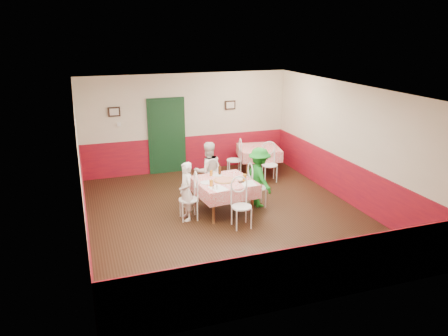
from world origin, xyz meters
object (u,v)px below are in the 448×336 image
object	(u,v)px
second_table	(259,160)
glass_a	(211,183)
glass_b	(245,178)
glass_c	(211,173)
main_table	(224,197)
chair_second_b	(270,165)
chair_far	(209,182)
beer_bottle	(220,170)
chair_right	(257,188)
chair_near	(242,207)
diner_right	(259,177)
chair_left	(189,200)
chair_second_a	(234,160)
diner_far	(208,171)
diner_left	(186,191)
pizza	(224,180)

from	to	relation	value
second_table	glass_a	world-z (taller)	glass_a
glass_b	glass_c	distance (m)	0.83
main_table	glass_b	bearing A→B (deg)	-22.98
second_table	chair_second_b	size ratio (longest dim) A/B	1.24
chair_second_b	glass_b	world-z (taller)	glass_b
chair_far	beer_bottle	world-z (taller)	beer_bottle
second_table	chair_right	distance (m)	2.48
second_table	chair_second_b	distance (m)	0.75
chair_far	glass_a	bearing A→B (deg)	68.60
glass_a	chair_near	bearing A→B (deg)	-50.59
chair_far	diner_right	xyz separation A→B (m)	(0.99, -0.75, 0.25)
chair_left	glass_a	world-z (taller)	chair_left
second_table	chair_far	bearing A→B (deg)	-142.35
second_table	chair_right	world-z (taller)	chair_right
chair_left	second_table	bearing A→B (deg)	136.46
chair_near	glass_c	xyz separation A→B (m)	(-0.27, 1.24, 0.37)
chair_second_b	glass_a	world-z (taller)	chair_second_b
main_table	chair_second_a	xyz separation A→B (m)	(1.11, 2.35, 0.08)
chair_left	diner_right	bearing A→B (deg)	100.68
glass_b	diner_right	distance (m)	0.57
chair_far	glass_b	world-z (taller)	glass_b
chair_second_a	diner_right	distance (m)	2.28
chair_right	chair_second_b	bearing A→B (deg)	-28.55
main_table	beer_bottle	distance (m)	0.65
chair_left	chair_near	bearing A→B (deg)	55.68
diner_far	chair_far	bearing A→B (deg)	92.00
glass_c	diner_far	distance (m)	0.51
main_table	glass_a	xyz separation A→B (m)	(-0.38, -0.27, 0.45)
glass_b	diner_left	bearing A→B (deg)	176.59
second_table	diner_far	bearing A→B (deg)	-143.35
glass_a	diner_right	bearing A→B (deg)	16.07
chair_near	pizza	bearing A→B (deg)	98.62
pizza	second_table	bearing A→B (deg)	51.82
second_table	chair_left	world-z (taller)	chair_left
chair_left	chair_right	world-z (taller)	same
glass_b	beer_bottle	size ratio (longest dim) A/B	0.64
pizza	main_table	bearing A→B (deg)	69.12
chair_near	beer_bottle	xyz separation A→B (m)	(-0.06, 1.25, 0.43)
chair_far	glass_c	distance (m)	0.59
second_table	pizza	size ratio (longest dim) A/B	2.50
glass_a	beer_bottle	bearing A→B (deg)	58.34
chair_second_a	glass_a	distance (m)	3.04
glass_b	main_table	bearing A→B (deg)	157.02
main_table	chair_left	distance (m)	0.85
second_table	glass_c	size ratio (longest dim) A/B	8.94
diner_right	glass_c	bearing A→B (deg)	68.87
chair_near	glass_b	size ratio (longest dim) A/B	5.84
second_table	chair_near	size ratio (longest dim) A/B	1.24
chair_near	chair_second_b	xyz separation A→B (m)	(1.77, 2.45, 0.00)
glass_b	diner_left	world-z (taller)	diner_left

